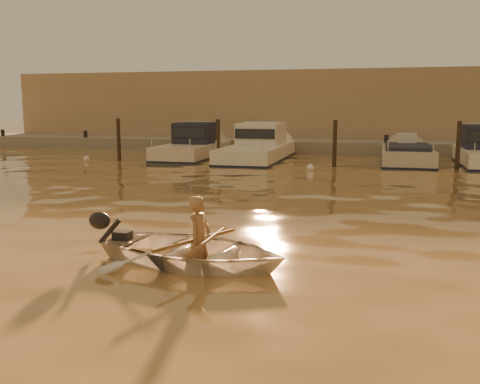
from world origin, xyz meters
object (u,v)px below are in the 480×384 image
(waterfront_building, at_px, (356,109))
(person, at_px, (199,239))
(moored_boat_2, at_px, (258,146))
(dinghy, at_px, (194,251))
(moored_boat_1, at_px, (193,145))
(moored_boat_3, at_px, (407,158))

(waterfront_building, bearing_deg, person, -92.23)
(person, height_order, waterfront_building, waterfront_building)
(person, distance_m, moored_boat_2, 17.71)
(moored_boat_2, relative_size, waterfront_building, 0.18)
(moored_boat_2, bearing_deg, waterfront_building, 69.52)
(dinghy, bearing_deg, moored_boat_1, 29.99)
(moored_boat_3, bearing_deg, person, -102.98)
(moored_boat_3, distance_m, waterfront_building, 11.59)
(person, distance_m, waterfront_building, 28.54)
(dinghy, bearing_deg, person, -90.00)
(person, distance_m, moored_boat_1, 18.60)
(moored_boat_2, distance_m, moored_boat_3, 7.03)
(person, xyz_separation_m, waterfront_building, (1.11, 28.45, 1.97))
(person, relative_size, moored_boat_2, 0.17)
(dinghy, xyz_separation_m, moored_boat_1, (-6.32, 17.44, 0.41))
(dinghy, height_order, moored_boat_2, moored_boat_2)
(dinghy, bearing_deg, moored_boat_3, -3.23)
(moored_boat_3, bearing_deg, moored_boat_2, 180.00)
(moored_boat_3, height_order, waterfront_building, waterfront_building)
(moored_boat_3, bearing_deg, moored_boat_1, 180.00)
(person, distance_m, moored_boat_3, 17.91)
(dinghy, height_order, person, person)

